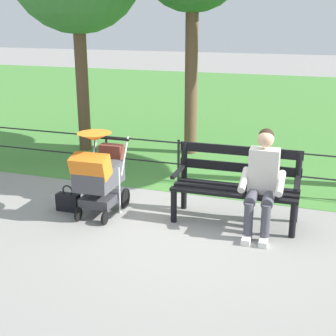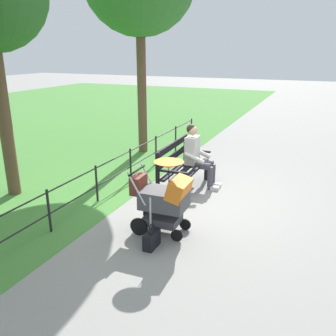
{
  "view_description": "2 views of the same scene",
  "coord_description": "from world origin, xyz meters",
  "px_view_note": "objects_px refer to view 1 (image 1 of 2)",
  "views": [
    {
      "loc": [
        -1.58,
        5.61,
        2.55
      ],
      "look_at": [
        0.32,
        0.14,
        0.7
      ],
      "focal_mm": 50.65,
      "sensor_mm": 36.0,
      "label": 1
    },
    {
      "loc": [
        5.76,
        2.34,
        2.68
      ],
      "look_at": [
        0.33,
        -0.01,
        0.73
      ],
      "focal_mm": 38.42,
      "sensor_mm": 36.0,
      "label": 2
    }
  ],
  "objects_px": {
    "handbag": "(68,202)",
    "park_bench": "(237,182)",
    "person_on_bench": "(262,179)",
    "stroller": "(99,173)"
  },
  "relations": [
    {
      "from": "handbag",
      "to": "park_bench",
      "type": "bearing_deg",
      "value": -168.69
    },
    {
      "from": "handbag",
      "to": "person_on_bench",
      "type": "bearing_deg",
      "value": -175.05
    },
    {
      "from": "stroller",
      "to": "handbag",
      "type": "distance_m",
      "value": 0.67
    },
    {
      "from": "person_on_bench",
      "to": "handbag",
      "type": "relative_size",
      "value": 3.45
    },
    {
      "from": "person_on_bench",
      "to": "stroller",
      "type": "relative_size",
      "value": 1.11
    },
    {
      "from": "person_on_bench",
      "to": "stroller",
      "type": "distance_m",
      "value": 2.12
    },
    {
      "from": "person_on_bench",
      "to": "handbag",
      "type": "distance_m",
      "value": 2.66
    },
    {
      "from": "park_bench",
      "to": "person_on_bench",
      "type": "xyz_separation_m",
      "value": [
        -0.35,
        0.22,
        0.15
      ]
    },
    {
      "from": "person_on_bench",
      "to": "stroller",
      "type": "bearing_deg",
      "value": 5.62
    },
    {
      "from": "park_bench",
      "to": "stroller",
      "type": "distance_m",
      "value": 1.81
    }
  ]
}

